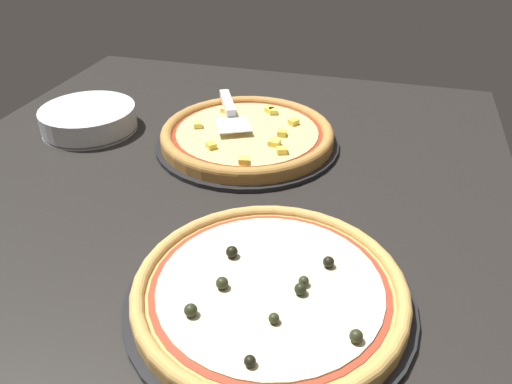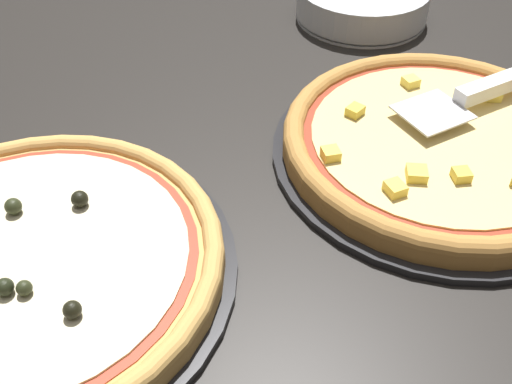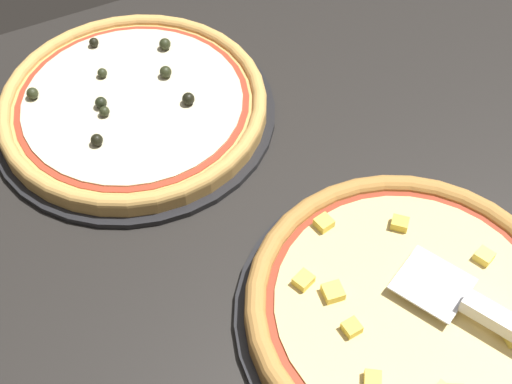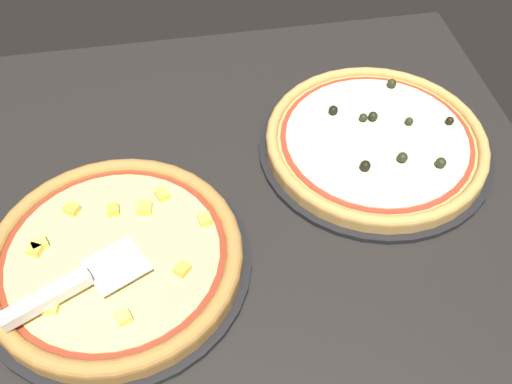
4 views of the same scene
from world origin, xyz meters
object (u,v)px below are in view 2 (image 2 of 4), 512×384
object	(u,v)px
serving_spatula	(485,90)
plate_stack	(362,2)
pizza_front	(441,141)
pizza_back	(27,262)

from	to	relation	value
serving_spatula	plate_stack	size ratio (longest dim) A/B	0.94
pizza_front	pizza_back	size ratio (longest dim) A/B	0.99
pizza_front	pizza_back	bearing A→B (deg)	110.32
pizza_back	serving_spatula	size ratio (longest dim) A/B	1.88
pizza_back	pizza_front	bearing A→B (deg)	-69.68
pizza_back	serving_spatula	xyz separation A→B (cm)	(23.84, -53.49, 2.94)
serving_spatula	plate_stack	bearing A→B (deg)	16.97
plate_stack	serving_spatula	bearing A→B (deg)	-163.03
pizza_front	serving_spatula	bearing A→B (deg)	-46.51
pizza_back	plate_stack	world-z (taller)	plate_stack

